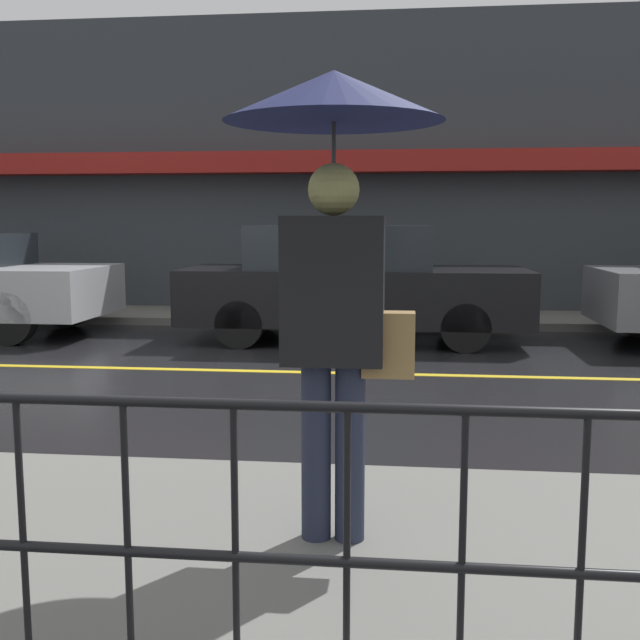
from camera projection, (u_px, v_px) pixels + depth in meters
ground_plane at (219, 370)px, 8.18m from camera, size 80.00×80.00×0.00m
sidewalk_far at (281, 317)px, 12.33m from camera, size 28.00×1.69×0.12m
lane_marking at (219, 370)px, 8.18m from camera, size 25.20×0.12×0.01m
building_storefront at (289, 167)px, 12.96m from camera, size 28.00×0.85×5.09m
pedestrian at (335, 188)px, 3.36m from camera, size 0.99×0.99×2.16m
car_black at (351, 283)px, 10.11m from camera, size 4.60×1.71×1.56m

